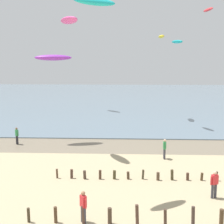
# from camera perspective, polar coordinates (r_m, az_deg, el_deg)

# --- Properties ---
(wet_sand_strip) EXTENTS (120.00, 5.08, 0.01)m
(wet_sand_strip) POSITION_cam_1_polar(r_m,az_deg,el_deg) (29.76, -1.12, -6.35)
(wet_sand_strip) COLOR #7A6D59
(wet_sand_strip) RESTS_ON ground
(sea) EXTENTS (160.00, 70.00, 0.10)m
(sea) POSITION_cam_1_polar(r_m,az_deg,el_deg) (66.61, 0.80, 2.68)
(sea) COLOR slate
(sea) RESTS_ON ground
(groyne_mid) EXTENTS (13.99, 0.34, 1.08)m
(groyne_mid) POSITION_cam_1_polar(r_m,az_deg,el_deg) (16.45, 10.64, -18.78)
(groyne_mid) COLOR #3F3424
(groyne_mid) RESTS_ON ground
(groyne_far) EXTENTS (17.37, 0.36, 0.75)m
(groyne_far) POSITION_cam_1_polar(r_m,az_deg,el_deg) (22.00, 11.21, -11.63)
(groyne_far) COLOR #4E3729
(groyne_far) RESTS_ON ground
(person_mid_beach) EXTENTS (0.40, 0.46, 1.71)m
(person_mid_beach) POSITION_cam_1_polar(r_m,az_deg,el_deg) (31.48, -17.38, -4.18)
(person_mid_beach) COLOR #232328
(person_mid_beach) RESTS_ON ground
(person_by_waterline) EXTENTS (0.54, 0.34, 1.71)m
(person_by_waterline) POSITION_cam_1_polar(r_m,az_deg,el_deg) (19.77, 18.61, -12.58)
(person_by_waterline) COLOR #383842
(person_by_waterline) RESTS_ON ground
(person_right_flank) EXTENTS (0.39, 0.47, 1.71)m
(person_right_flank) POSITION_cam_1_polar(r_m,az_deg,el_deg) (16.29, -5.40, -17.09)
(person_right_flank) COLOR #383842
(person_right_flank) RESTS_ON ground
(person_trailing_behind) EXTENTS (0.22, 0.57, 1.71)m
(person_trailing_behind) POSITION_cam_1_polar(r_m,az_deg,el_deg) (26.12, 9.81, -6.71)
(person_trailing_behind) COLOR #383842
(person_trailing_behind) RESTS_ON ground
(kite_aloft_2) EXTENTS (3.76, 1.94, 0.60)m
(kite_aloft_2) POSITION_cam_1_polar(r_m,az_deg,el_deg) (30.85, -10.95, 9.97)
(kite_aloft_2) COLOR purple
(kite_aloft_3) EXTENTS (1.08, 2.58, 0.51)m
(kite_aloft_3) POSITION_cam_1_polar(r_m,az_deg,el_deg) (42.92, 9.23, 13.76)
(kite_aloft_3) COLOR yellow
(kite_aloft_5) EXTENTS (1.49, 2.33, 0.50)m
(kite_aloft_5) POSITION_cam_1_polar(r_m,az_deg,el_deg) (37.51, 12.10, 12.74)
(kite_aloft_5) COLOR #19B2B7
(kite_aloft_7) EXTENTS (2.47, 3.15, 0.74)m
(kite_aloft_7) POSITION_cam_1_polar(r_m,az_deg,el_deg) (26.60, -8.07, 16.64)
(kite_aloft_7) COLOR #E54C99
(kite_aloft_8) EXTENTS (1.42, 2.76, 0.76)m
(kite_aloft_8) POSITION_cam_1_polar(r_m,az_deg,el_deg) (48.72, 17.56, 17.79)
(kite_aloft_8) COLOR red
(kite_aloft_9) EXTENTS (2.65, 2.05, 0.69)m
(kite_aloft_9) POSITION_cam_1_polar(r_m,az_deg,el_deg) (18.11, -3.23, 19.95)
(kite_aloft_9) COLOR #19B2B7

